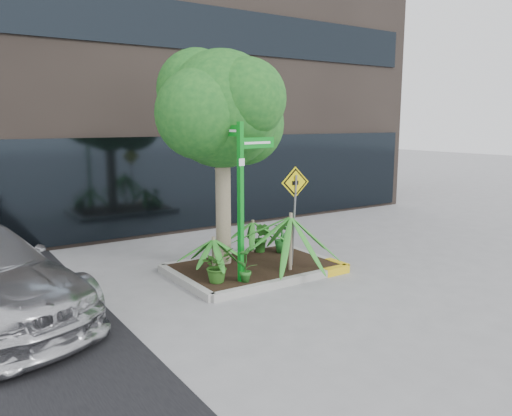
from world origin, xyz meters
TOP-DOWN VIEW (x-y plane):
  - ground at (0.00, 0.00)m, footprint 80.00×80.00m
  - planter at (0.23, 0.27)m, footprint 3.35×2.36m
  - tree at (-0.23, 0.82)m, footprint 3.04×2.70m
  - palm_front at (0.62, -0.39)m, footprint 1.31×1.31m
  - palm_left at (-0.79, 0.23)m, footprint 0.83×0.83m
  - palm_back at (0.76, 1.18)m, footprint 0.84×0.84m
  - shrub_a at (-0.99, -0.26)m, footprint 0.75×0.75m
  - shrub_b at (1.30, 0.78)m, footprint 0.54×0.54m
  - shrub_c at (-0.54, -0.55)m, footprint 0.42×0.42m
  - shrub_d at (0.90, 1.04)m, footprint 0.50×0.50m
  - street_sign_post at (-0.55, -0.40)m, footprint 1.00×0.90m
  - cattle_sign at (0.83, -0.24)m, footprint 0.63×0.18m

SIDE VIEW (x-z plane):
  - ground at x=0.00m, z-range 0.00..0.00m
  - planter at x=0.23m, z-range 0.03..0.18m
  - shrub_a at x=-0.99m, z-range 0.15..0.78m
  - shrub_b at x=1.30m, z-range 0.15..0.83m
  - shrub_d at x=0.90m, z-range 0.15..0.84m
  - shrub_c at x=-0.54m, z-range 0.15..0.86m
  - palm_left at x=-0.79m, z-range 0.38..1.30m
  - palm_back at x=0.76m, z-range 0.38..1.31m
  - palm_front at x=0.62m, z-range 0.51..1.96m
  - cattle_sign at x=0.83m, z-range 0.51..2.57m
  - street_sign_post at x=-0.55m, z-range 0.37..3.46m
  - tree at x=-0.23m, z-range 1.05..5.62m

